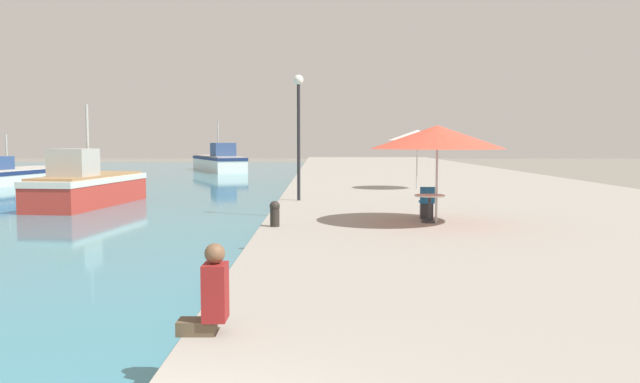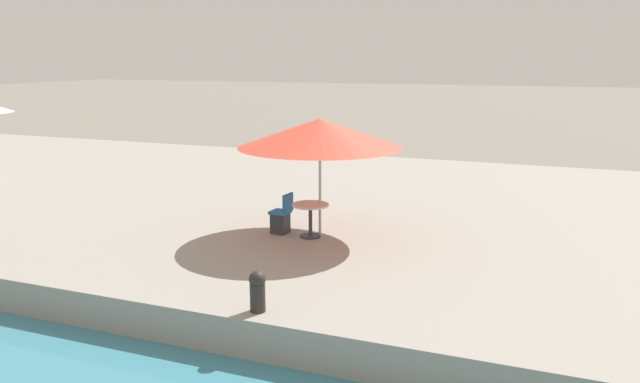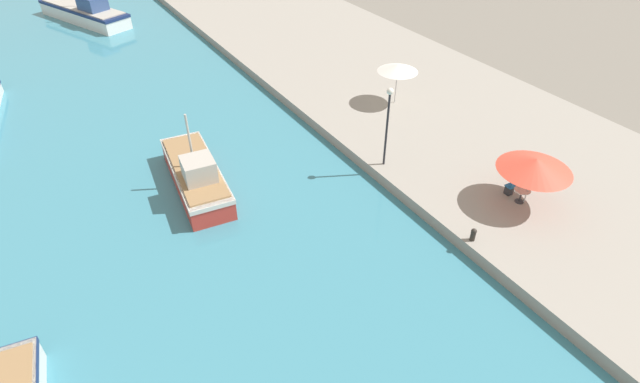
{
  "view_description": "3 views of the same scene",
  "coord_description": "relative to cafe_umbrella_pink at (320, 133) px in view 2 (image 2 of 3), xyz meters",
  "views": [
    {
      "loc": [
        1.53,
        -3.77,
        2.83
      ],
      "look_at": [
        1.5,
        13.08,
        1.48
      ],
      "focal_mm": 35.0,
      "sensor_mm": 36.0,
      "label": 1
    },
    {
      "loc": [
        -7.66,
        7.73,
        4.51
      ],
      "look_at": [
        4.6,
        12.57,
        1.68
      ],
      "focal_mm": 35.0,
      "sensor_mm": 36.0,
      "label": 2
    },
    {
      "loc": [
        -14.31,
        1.29,
        16.09
      ],
      "look_at": [
        -4.0,
        18.0,
        1.28
      ],
      "focal_mm": 28.0,
      "sensor_mm": 36.0,
      "label": 3
    }
  ],
  "objects": [
    {
      "name": "cafe_umbrella_pink",
      "position": [
        0.0,
        0.0,
        0.0
      ],
      "size": [
        3.53,
        3.53,
        2.58
      ],
      "color": "#B7B7B7",
      "rests_on": "quay_promenade"
    },
    {
      "name": "cafe_table",
      "position": [
        -0.15,
        0.16,
        -1.74
      ],
      "size": [
        0.8,
        0.8,
        0.74
      ],
      "color": "#333338",
      "rests_on": "quay_promenade"
    },
    {
      "name": "cafe_chair_left",
      "position": [
        -0.1,
        0.89,
        -1.95
      ],
      "size": [
        0.43,
        0.45,
        0.91
      ],
      "rotation": [
        0.0,
        0.0,
        -0.06
      ],
      "color": "#2D2D33",
      "rests_on": "quay_promenade"
    },
    {
      "name": "mooring_bollard",
      "position": [
        -4.22,
        -0.63,
        -1.92
      ],
      "size": [
        0.26,
        0.26,
        0.65
      ],
      "color": "#2D2823",
      "rests_on": "quay_promenade"
    }
  ]
}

